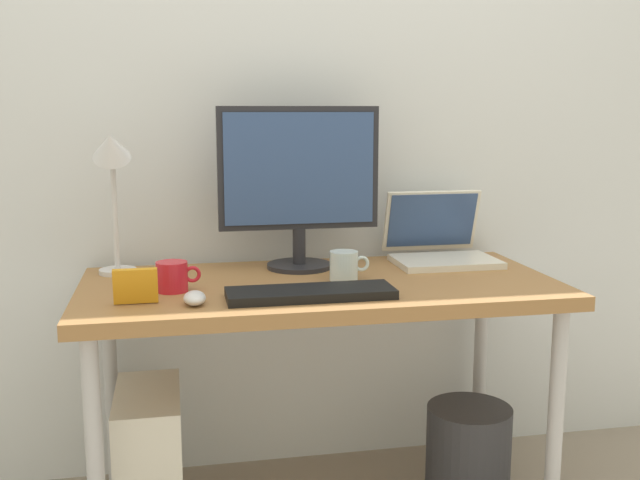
{
  "coord_description": "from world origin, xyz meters",
  "views": [
    {
      "loc": [
        -0.41,
        -2.04,
        1.2
      ],
      "look_at": [
        0.0,
        0.0,
        0.83
      ],
      "focal_mm": 41.72,
      "sensor_mm": 36.0,
      "label": 1
    }
  ],
  "objects": [
    {
      "name": "desk",
      "position": [
        0.0,
        0.0,
        0.65
      ],
      "size": [
        1.35,
        0.64,
        0.71
      ],
      "color": "olive",
      "rests_on": "ground_plane"
    },
    {
      "name": "desk_lamp",
      "position": [
        -0.58,
        0.19,
        1.03
      ],
      "size": [
        0.11,
        0.16,
        0.45
      ],
      "color": "silver",
      "rests_on": "desk"
    },
    {
      "name": "glass_cup",
      "position": [
        0.07,
        0.0,
        0.76
      ],
      "size": [
        0.12,
        0.08,
        0.08
      ],
      "color": "silver",
      "rests_on": "desk"
    },
    {
      "name": "mouse",
      "position": [
        -0.36,
        -0.19,
        0.73
      ],
      "size": [
        0.06,
        0.09,
        0.03
      ],
      "primitive_type": "ellipsoid",
      "color": "silver",
      "rests_on": "desk"
    },
    {
      "name": "monitor",
      "position": [
        -0.03,
        0.19,
        0.99
      ],
      "size": [
        0.49,
        0.2,
        0.5
      ],
      "color": "#232328",
      "rests_on": "desk"
    },
    {
      "name": "laptop",
      "position": [
        0.44,
        0.21,
        0.77
      ],
      "size": [
        0.32,
        0.29,
        0.22
      ],
      "color": "silver",
      "rests_on": "desk"
    },
    {
      "name": "wastebasket",
      "position": [
        0.46,
        -0.02,
        0.15
      ],
      "size": [
        0.26,
        0.26,
        0.3
      ],
      "primitive_type": "cylinder",
      "color": "#333338",
      "rests_on": "ground_plane"
    },
    {
      "name": "photo_frame",
      "position": [
        -0.51,
        -0.16,
        0.76
      ],
      "size": [
        0.11,
        0.03,
        0.09
      ],
      "primitive_type": "cube",
      "rotation": [
        0.15,
        0.0,
        0.0
      ],
      "color": "orange",
      "rests_on": "desk"
    },
    {
      "name": "coffee_mug",
      "position": [
        -0.41,
        -0.04,
        0.76
      ],
      "size": [
        0.12,
        0.09,
        0.08
      ],
      "color": "red",
      "rests_on": "desk"
    },
    {
      "name": "computer_tower",
      "position": [
        -0.5,
        -0.01,
        0.21
      ],
      "size": [
        0.18,
        0.36,
        0.42
      ],
      "primitive_type": "cube",
      "color": "silver",
      "rests_on": "ground_plane"
    },
    {
      "name": "back_wall",
      "position": [
        0.0,
        0.38,
        1.3
      ],
      "size": [
        4.4,
        0.04,
        2.6
      ],
      "primitive_type": "cube",
      "color": "silver",
      "rests_on": "ground_plane"
    },
    {
      "name": "keyboard",
      "position": [
        -0.06,
        -0.18,
        0.73
      ],
      "size": [
        0.44,
        0.14,
        0.02
      ],
      "primitive_type": "cube",
      "color": "black",
      "rests_on": "desk"
    }
  ]
}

